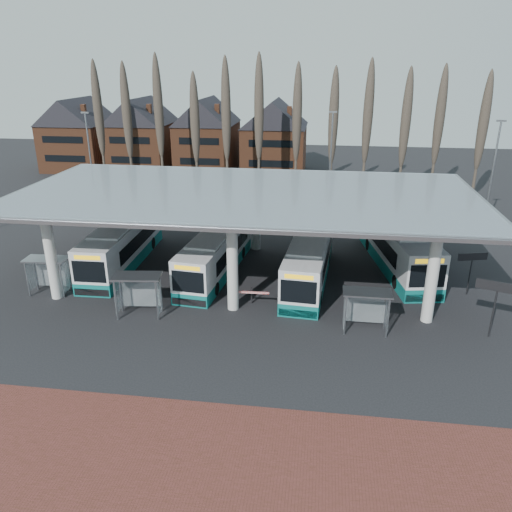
# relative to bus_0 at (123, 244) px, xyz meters

# --- Properties ---
(ground) EXTENTS (140.00, 140.00, 0.00)m
(ground) POSITION_rel_bus_0_xyz_m (9.82, -8.93, -1.58)
(ground) COLOR black
(ground) RESTS_ON ground
(brick_strip) EXTENTS (70.00, 10.00, 0.03)m
(brick_strip) POSITION_rel_bus_0_xyz_m (9.82, -20.93, -1.57)
(brick_strip) COLOR brown
(brick_strip) RESTS_ON ground
(station_canopy) EXTENTS (32.00, 16.00, 6.34)m
(station_canopy) POSITION_rel_bus_0_xyz_m (9.82, -0.93, 4.10)
(station_canopy) COLOR silver
(station_canopy) RESTS_ON ground
(poplar_row) EXTENTS (45.10, 1.10, 14.50)m
(poplar_row) POSITION_rel_bus_0_xyz_m (9.82, 24.07, 7.19)
(poplar_row) COLOR #473D33
(poplar_row) RESTS_ON ground
(townhouse_row) EXTENTS (36.80, 10.30, 12.25)m
(townhouse_row) POSITION_rel_bus_0_xyz_m (-5.93, 35.07, 4.35)
(townhouse_row) COLOR brown
(townhouse_row) RESTS_ON ground
(lamp_post_a) EXTENTS (0.80, 0.16, 10.17)m
(lamp_post_a) POSITION_rel_bus_0_xyz_m (-8.18, 13.07, 3.75)
(lamp_post_a) COLOR slate
(lamp_post_a) RESTS_ON ground
(lamp_post_b) EXTENTS (0.80, 0.16, 10.17)m
(lamp_post_b) POSITION_rel_bus_0_xyz_m (15.82, 17.07, 3.75)
(lamp_post_b) COLOR slate
(lamp_post_b) RESTS_ON ground
(lamp_post_c) EXTENTS (0.80, 0.16, 10.17)m
(lamp_post_c) POSITION_rel_bus_0_xyz_m (29.82, 11.07, 3.75)
(lamp_post_c) COLOR slate
(lamp_post_c) RESTS_ON ground
(bus_0) EXTENTS (2.84, 12.14, 3.36)m
(bus_0) POSITION_rel_bus_0_xyz_m (0.00, 0.00, 0.00)
(bus_0) COLOR silver
(bus_0) RESTS_ON ground
(bus_1) EXTENTS (3.61, 11.71, 3.20)m
(bus_1) POSITION_rel_bus_0_xyz_m (7.55, -0.83, -0.07)
(bus_1) COLOR silver
(bus_1) RESTS_ON ground
(bus_2) EXTENTS (3.41, 11.93, 3.27)m
(bus_2) POSITION_rel_bus_0_xyz_m (14.45, -1.29, -0.04)
(bus_2) COLOR silver
(bus_2) RESTS_ON ground
(bus_3) EXTENTS (4.81, 12.82, 3.49)m
(bus_3) POSITION_rel_bus_0_xyz_m (21.01, 2.22, 0.06)
(bus_3) COLOR silver
(bus_3) RESTS_ON ground
(shelter_0) EXTENTS (2.84, 1.53, 2.57)m
(shelter_0) POSITION_rel_bus_0_xyz_m (-2.95, -5.75, 0.28)
(shelter_0) COLOR gray
(shelter_0) RESTS_ON ground
(shelter_1) EXTENTS (3.08, 1.80, 2.72)m
(shelter_1) POSITION_rel_bus_0_xyz_m (4.20, -7.96, 0.39)
(shelter_1) COLOR gray
(shelter_1) RESTS_ON ground
(shelter_2) EXTENTS (2.77, 1.39, 2.57)m
(shelter_2) POSITION_rel_bus_0_xyz_m (17.97, -8.10, 0.29)
(shelter_2) COLOR gray
(shelter_2) RESTS_ON ground
(info_sign_0) EXTENTS (2.23, 0.90, 3.46)m
(info_sign_0) POSITION_rel_bus_0_xyz_m (25.06, -7.88, 1.32)
(info_sign_0) COLOR black
(info_sign_0) RESTS_ON ground
(info_sign_1) EXTENTS (1.99, 0.64, 3.02)m
(info_sign_1) POSITION_rel_bus_0_xyz_m (25.21, -2.26, 0.95)
(info_sign_1) COLOR black
(info_sign_1) RESTS_ON ground
(barrier) EXTENTS (2.40, 0.67, 1.20)m
(barrier) POSITION_rel_bus_0_xyz_m (10.89, -5.93, -0.65)
(barrier) COLOR black
(barrier) RESTS_ON ground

